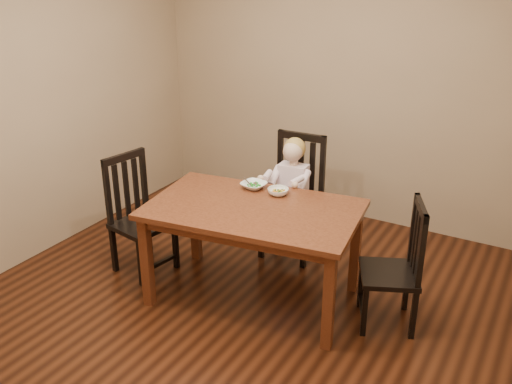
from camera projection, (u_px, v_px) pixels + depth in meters
The scene contains 9 objects.
room at pixel (237, 137), 3.79m from camera, with size 4.01×4.01×2.71m.
dining_table at pixel (253, 218), 4.20m from camera, with size 1.65×1.12×0.77m.
chair_child at pixel (294, 198), 4.95m from camera, with size 0.48×0.46×1.06m.
chair_left at pixel (138, 216), 4.69m from camera, with size 0.48×0.50×1.00m.
chair_right at pixel (396, 268), 3.98m from camera, with size 0.52×0.53×0.95m.
toddler at pixel (292, 185), 4.86m from camera, with size 0.32×0.40×0.55m, color white, non-canonical shape.
bowl_peas at pixel (254, 185), 4.48m from camera, with size 0.19×0.19×0.05m, color white.
bowl_veg at pixel (278, 192), 4.36m from camera, with size 0.16×0.16×0.05m, color white.
fork at pixel (248, 183), 4.47m from camera, with size 0.11×0.06×0.05m.
Camera 1 is at (1.91, -3.08, 2.50)m, focal length 40.00 mm.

